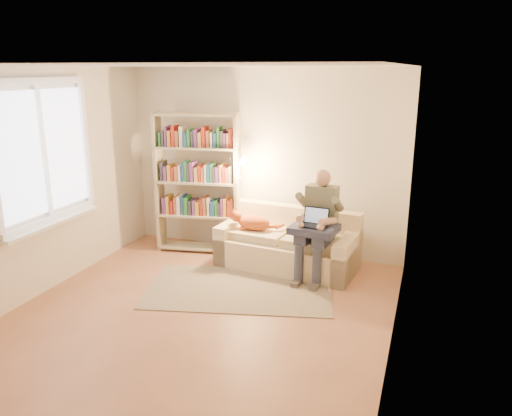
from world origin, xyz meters
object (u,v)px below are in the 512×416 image
at_px(cat, 255,222).
at_px(bookshelf, 198,176).
at_px(person, 318,219).
at_px(laptop, 314,221).
at_px(sofa, 288,247).

height_order(cat, bookshelf, bookshelf).
relative_size(person, laptop, 4.03).
bearing_deg(sofa, cat, -165.27).
relative_size(sofa, bookshelf, 0.94).
relative_size(cat, bookshelf, 0.34).
distance_m(sofa, laptop, 0.71).
relative_size(sofa, cat, 2.81).
height_order(person, bookshelf, bookshelf).
bearing_deg(sofa, bookshelf, 179.53).
height_order(person, cat, person).
distance_m(cat, bookshelf, 1.09).
bearing_deg(person, bookshelf, 175.19).
height_order(sofa, laptop, laptop).
height_order(sofa, bookshelf, bookshelf).
bearing_deg(bookshelf, cat, -23.87).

